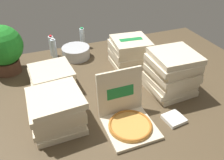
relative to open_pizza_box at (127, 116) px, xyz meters
The scene contains 13 objects.
ground_plane 0.34m from the open_pizza_box, 80.19° to the left, with size 3.20×2.40×0.02m, color #4C3D28.
open_pizza_box is the anchor object (origin of this frame).
pizza_stack_left_mid 0.85m from the open_pizza_box, 122.64° to the left, with size 0.41×0.41×0.20m.
pizza_stack_left_near 0.94m from the open_pizza_box, 64.19° to the left, with size 0.41×0.41×0.30m.
pizza_stack_right_far 1.10m from the open_pizza_box, 38.83° to the left, with size 0.41×0.42×0.15m.
pizza_stack_center_near 0.62m from the open_pizza_box, 25.17° to the left, with size 0.41×0.41×0.40m.
pizza_stack_center_far 0.54m from the open_pizza_box, 159.85° to the left, with size 0.40×0.41×0.30m.
ice_bucket 1.22m from the open_pizza_box, 94.82° to the left, with size 0.32×0.32×0.13m, color #B7BABF.
water_bottle_0 1.41m from the open_pizza_box, 104.34° to the left, with size 0.06×0.06×0.25m.
water_bottle_1 1.47m from the open_pizza_box, 88.20° to the left, with size 0.06×0.06×0.25m.
water_bottle_2 1.32m from the open_pizza_box, 104.96° to the left, with size 0.06×0.06×0.25m.
potted_plant 1.45m from the open_pizza_box, 126.05° to the left, with size 0.40×0.40×0.51m.
napkin_pile 0.39m from the open_pizza_box, 15.04° to the right, with size 0.15×0.15×0.03m, color white.
Camera 1 is at (-0.65, -1.53, 1.33)m, focal length 37.64 mm.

